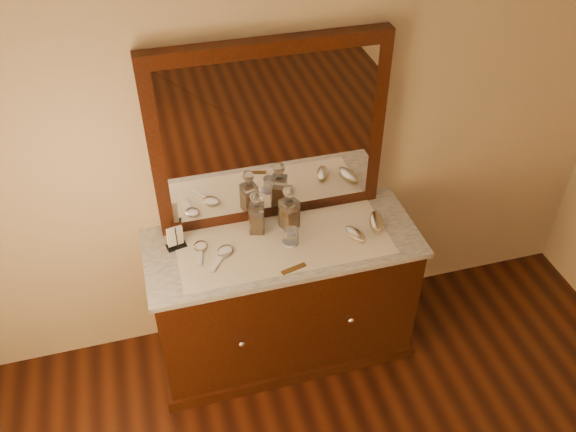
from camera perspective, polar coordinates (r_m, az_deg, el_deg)
The scene contains 18 objects.
dresser_cabinet at distance 3.44m, azimuth -0.45°, elevation -7.84°, with size 1.40×0.55×0.82m, color black.
dresser_plinth at distance 3.72m, azimuth -0.42°, elevation -11.69°, with size 1.46×0.59×0.08m, color black.
knob_left at distance 3.19m, azimuth -4.42°, elevation -12.03°, with size 0.04×0.04×0.04m, color silver.
knob_right at distance 3.30m, azimuth 5.98°, elevation -9.83°, with size 0.04×0.04×0.04m, color silver.
marble_top at distance 3.14m, azimuth -0.48°, elevation -2.60°, with size 1.44×0.59×0.03m, color silver.
mirror_frame at distance 3.02m, azimuth -1.75°, elevation 7.71°, with size 1.20×0.08×1.00m, color black.
mirror_glass at distance 2.99m, azimuth -1.59°, elevation 7.38°, with size 1.06×0.01×0.86m, color white.
lace_runner at distance 3.11m, azimuth -0.39°, elevation -2.61°, with size 1.10×0.45×0.00m, color white.
pin_dish at distance 3.11m, azimuth 0.13°, elevation -2.51°, with size 0.08×0.08×0.01m, color white.
comb at distance 2.97m, azimuth 0.55°, elevation -5.02°, with size 0.13×0.02×0.01m, color brown.
napkin_rack at distance 3.11m, azimuth -10.67°, elevation -2.04°, with size 0.11×0.08×0.15m.
decanter_left at distance 3.13m, azimuth -2.98°, elevation -0.00°, with size 0.10×0.10×0.26m.
decanter_right at distance 3.14m, azimuth 0.11°, elevation 0.46°, with size 0.11×0.11×0.27m.
brush_near at distance 3.15m, azimuth 6.43°, elevation -1.77°, with size 0.11×0.16×0.04m.
brush_far at distance 3.24m, azimuth 8.42°, elevation -0.59°, with size 0.11×0.18×0.05m.
hand_mirror_outer at distance 3.10m, azimuth -8.33°, elevation -3.06°, with size 0.09×0.19×0.02m.
hand_mirror_inner at distance 3.06m, azimuth -6.13°, elevation -3.56°, with size 0.17×0.20×0.02m.
tumblers at distance 3.09m, azimuth 0.34°, elevation -1.96°, with size 0.08×0.08×0.08m.
Camera 1 is at (-0.59, -0.29, 2.95)m, focal length 37.40 mm.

